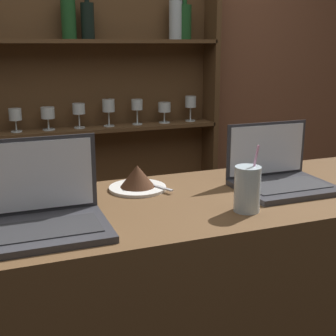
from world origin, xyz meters
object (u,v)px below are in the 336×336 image
(laptop_near, at_px, (41,211))
(cake_plate, at_px, (138,179))
(laptop_far, at_px, (279,175))
(water_glass, at_px, (247,189))

(laptop_near, xyz_separation_m, cake_plate, (0.34, 0.24, -0.01))
(laptop_far, relative_size, cake_plate, 1.63)
(laptop_far, distance_m, cake_plate, 0.48)
(cake_plate, xyz_separation_m, water_glass, (0.24, -0.31, 0.03))
(laptop_near, bearing_deg, water_glass, -7.23)
(laptop_far, distance_m, water_glass, 0.28)
(laptop_far, relative_size, water_glass, 1.61)
(laptop_far, bearing_deg, cake_plate, 162.74)
(laptop_far, height_order, water_glass, laptop_far)
(laptop_near, distance_m, water_glass, 0.58)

